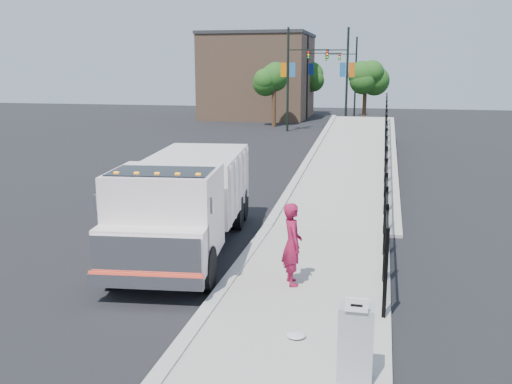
# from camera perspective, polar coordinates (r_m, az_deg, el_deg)

# --- Properties ---
(ground) EXTENTS (120.00, 120.00, 0.00)m
(ground) POSITION_cam_1_polar(r_m,az_deg,el_deg) (14.20, -2.00, -8.22)
(ground) COLOR black
(ground) RESTS_ON ground
(sidewalk) EXTENTS (3.55, 12.00, 0.12)m
(sidewalk) POSITION_cam_1_polar(r_m,az_deg,el_deg) (12.01, 4.67, -11.91)
(sidewalk) COLOR #9E998E
(sidewalk) RESTS_ON ground
(curb) EXTENTS (0.30, 12.00, 0.16)m
(curb) POSITION_cam_1_polar(r_m,az_deg,el_deg) (12.38, -4.35, -11.04)
(curb) COLOR #ADAAA3
(curb) RESTS_ON ground
(ramp) EXTENTS (3.95, 24.06, 3.19)m
(ramp) POSITION_cam_1_polar(r_m,az_deg,el_deg) (29.32, 9.92, 2.38)
(ramp) COLOR #9E998E
(ramp) RESTS_ON ground
(iron_fence) EXTENTS (0.10, 28.00, 1.80)m
(iron_fence) POSITION_cam_1_polar(r_m,az_deg,el_deg) (25.20, 12.79, 2.72)
(iron_fence) COLOR black
(iron_fence) RESTS_ON ground
(truck) EXTENTS (3.37, 8.12, 2.70)m
(truck) POSITION_cam_1_polar(r_m,az_deg,el_deg) (15.59, -7.12, -0.60)
(truck) COLOR black
(truck) RESTS_ON ground
(worker) EXTENTS (0.68, 0.82, 1.91)m
(worker) POSITION_cam_1_polar(r_m,az_deg,el_deg) (12.99, 3.64, -5.20)
(worker) COLOR maroon
(worker) RESTS_ON sidewalk
(utility_cabinet) EXTENTS (0.55, 0.40, 1.25)m
(utility_cabinet) POSITION_cam_1_polar(r_m,az_deg,el_deg) (9.41, 9.93, -14.65)
(utility_cabinet) COLOR gray
(utility_cabinet) RESTS_ON sidewalk
(arrow_sign) EXTENTS (0.35, 0.04, 0.22)m
(arrow_sign) POSITION_cam_1_polar(r_m,az_deg,el_deg) (8.90, 10.04, -11.06)
(arrow_sign) COLOR white
(arrow_sign) RESTS_ON utility_cabinet
(debris) EXTENTS (0.37, 0.37, 0.09)m
(debris) POSITION_cam_1_polar(r_m,az_deg,el_deg) (10.85, 4.02, -14.06)
(debris) COLOR silver
(debris) RESTS_ON sidewalk
(light_pole_0) EXTENTS (3.77, 0.22, 8.00)m
(light_pole_0) POSITION_cam_1_polar(r_m,az_deg,el_deg) (45.44, 3.59, 11.56)
(light_pole_0) COLOR black
(light_pole_0) RESTS_ON ground
(light_pole_1) EXTENTS (3.78, 0.22, 8.00)m
(light_pole_1) POSITION_cam_1_polar(r_m,az_deg,el_deg) (45.87, 8.70, 11.45)
(light_pole_1) COLOR black
(light_pole_1) RESTS_ON ground
(light_pole_2) EXTENTS (3.77, 0.22, 8.00)m
(light_pole_2) POSITION_cam_1_polar(r_m,az_deg,el_deg) (56.31, 5.48, 11.68)
(light_pole_2) COLOR black
(light_pole_2) RESTS_ON ground
(light_pole_3) EXTENTS (3.78, 0.22, 8.00)m
(light_pole_3) POSITION_cam_1_polar(r_m,az_deg,el_deg) (60.34, 9.64, 11.60)
(light_pole_3) COLOR black
(light_pole_3) RESTS_ON ground
(tree_0) EXTENTS (2.44, 2.44, 5.22)m
(tree_0) POSITION_cam_1_polar(r_m,az_deg,el_deg) (48.97, 1.82, 11.13)
(tree_0) COLOR #382314
(tree_0) RESTS_ON ground
(tree_1) EXTENTS (2.41, 2.41, 5.21)m
(tree_1) POSITION_cam_1_polar(r_m,az_deg,el_deg) (52.10, 10.89, 10.99)
(tree_1) COLOR #382314
(tree_1) RESTS_ON ground
(tree_2) EXTENTS (2.69, 2.69, 5.34)m
(tree_2) POSITION_cam_1_polar(r_m,az_deg,el_deg) (60.76, 5.47, 11.33)
(tree_2) COLOR #382314
(tree_2) RESTS_ON ground
(building) EXTENTS (10.00, 10.00, 8.00)m
(building) POSITION_cam_1_polar(r_m,az_deg,el_deg) (58.20, 0.25, 11.39)
(building) COLOR #8C664C
(building) RESTS_ON ground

